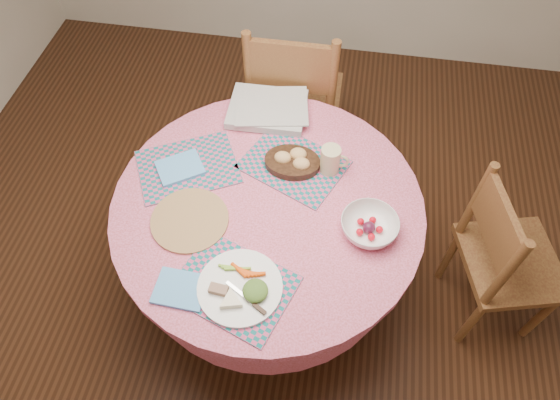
{
  "coord_description": "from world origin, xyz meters",
  "views": [
    {
      "loc": [
        0.24,
        -1.11,
        2.35
      ],
      "look_at": [
        0.05,
        0.0,
        0.78
      ],
      "focal_mm": 32.0,
      "sensor_mm": 36.0,
      "label": 1
    }
  ],
  "objects_px": {
    "dinner_plate": "(241,288)",
    "fruit_bowl": "(369,226)",
    "dining_table": "(268,229)",
    "wicker_trivet": "(190,220)",
    "latte_mug": "(331,160)",
    "bread_bowl": "(293,161)",
    "chair_back": "(293,100)",
    "chair_right": "(503,258)"
  },
  "relations": [
    {
      "from": "dining_table",
      "to": "latte_mug",
      "type": "distance_m",
      "value": 0.4
    },
    {
      "from": "chair_back",
      "to": "wicker_trivet",
      "type": "distance_m",
      "value": 1.01
    },
    {
      "from": "chair_right",
      "to": "latte_mug",
      "type": "bearing_deg",
      "value": 65.59
    },
    {
      "from": "wicker_trivet",
      "to": "bread_bowl",
      "type": "bearing_deg",
      "value": 44.03
    },
    {
      "from": "dining_table",
      "to": "dinner_plate",
      "type": "distance_m",
      "value": 0.44
    },
    {
      "from": "chair_right",
      "to": "chair_back",
      "type": "relative_size",
      "value": 0.88
    },
    {
      "from": "wicker_trivet",
      "to": "latte_mug",
      "type": "distance_m",
      "value": 0.61
    },
    {
      "from": "dining_table",
      "to": "dinner_plate",
      "type": "xyz_separation_m",
      "value": [
        -0.02,
        -0.39,
        0.22
      ]
    },
    {
      "from": "chair_right",
      "to": "bread_bowl",
      "type": "xyz_separation_m",
      "value": [
        -0.94,
        0.13,
        0.31
      ]
    },
    {
      "from": "dinner_plate",
      "to": "fruit_bowl",
      "type": "bearing_deg",
      "value": 37.16
    },
    {
      "from": "wicker_trivet",
      "to": "dinner_plate",
      "type": "xyz_separation_m",
      "value": [
        0.26,
        -0.25,
        0.01
      ]
    },
    {
      "from": "bread_bowl",
      "to": "latte_mug",
      "type": "distance_m",
      "value": 0.16
    },
    {
      "from": "chair_right",
      "to": "chair_back",
      "type": "height_order",
      "value": "chair_back"
    },
    {
      "from": "chair_right",
      "to": "fruit_bowl",
      "type": "relative_size",
      "value": 4.03
    },
    {
      "from": "chair_right",
      "to": "wicker_trivet",
      "type": "xyz_separation_m",
      "value": [
        -1.29,
        -0.21,
        0.28
      ]
    },
    {
      "from": "dinner_plate",
      "to": "fruit_bowl",
      "type": "relative_size",
      "value": 1.33
    },
    {
      "from": "latte_mug",
      "to": "wicker_trivet",
      "type": "bearing_deg",
      "value": -145.98
    },
    {
      "from": "dining_table",
      "to": "fruit_bowl",
      "type": "bearing_deg",
      "value": -9.52
    },
    {
      "from": "latte_mug",
      "to": "fruit_bowl",
      "type": "bearing_deg",
      "value": -57.02
    },
    {
      "from": "dinner_plate",
      "to": "latte_mug",
      "type": "height_order",
      "value": "latte_mug"
    },
    {
      "from": "fruit_bowl",
      "to": "latte_mug",
      "type": "bearing_deg",
      "value": 122.98
    },
    {
      "from": "chair_back",
      "to": "bread_bowl",
      "type": "relative_size",
      "value": 4.49
    },
    {
      "from": "dining_table",
      "to": "bread_bowl",
      "type": "height_order",
      "value": "bread_bowl"
    },
    {
      "from": "dinner_plate",
      "to": "dining_table",
      "type": "bearing_deg",
      "value": 86.85
    },
    {
      "from": "chair_back",
      "to": "latte_mug",
      "type": "distance_m",
      "value": 0.72
    },
    {
      "from": "dining_table",
      "to": "chair_back",
      "type": "height_order",
      "value": "chair_back"
    },
    {
      "from": "chair_right",
      "to": "chair_back",
      "type": "xyz_separation_m",
      "value": [
        -1.02,
        0.75,
        0.07
      ]
    },
    {
      "from": "wicker_trivet",
      "to": "dinner_plate",
      "type": "distance_m",
      "value": 0.36
    },
    {
      "from": "dining_table",
      "to": "dinner_plate",
      "type": "height_order",
      "value": "dinner_plate"
    },
    {
      "from": "bread_bowl",
      "to": "chair_right",
      "type": "bearing_deg",
      "value": -7.85
    },
    {
      "from": "dinner_plate",
      "to": "chair_back",
      "type": "bearing_deg",
      "value": 89.82
    },
    {
      "from": "chair_right",
      "to": "fruit_bowl",
      "type": "bearing_deg",
      "value": 88.13
    },
    {
      "from": "chair_right",
      "to": "dinner_plate",
      "type": "height_order",
      "value": "chair_right"
    },
    {
      "from": "fruit_bowl",
      "to": "chair_back",
      "type": "bearing_deg",
      "value": 115.19
    },
    {
      "from": "dining_table",
      "to": "wicker_trivet",
      "type": "relative_size",
      "value": 4.13
    },
    {
      "from": "dinner_plate",
      "to": "latte_mug",
      "type": "distance_m",
      "value": 0.64
    },
    {
      "from": "dinner_plate",
      "to": "wicker_trivet",
      "type": "bearing_deg",
      "value": 135.63
    },
    {
      "from": "chair_right",
      "to": "bread_bowl",
      "type": "distance_m",
      "value": 1.0
    },
    {
      "from": "chair_back",
      "to": "dinner_plate",
      "type": "xyz_separation_m",
      "value": [
        -0.0,
        -1.21,
        0.23
      ]
    },
    {
      "from": "wicker_trivet",
      "to": "dinner_plate",
      "type": "bearing_deg",
      "value": -44.37
    },
    {
      "from": "latte_mug",
      "to": "bread_bowl",
      "type": "bearing_deg",
      "value": -179.03
    },
    {
      "from": "chair_back",
      "to": "bread_bowl",
      "type": "bearing_deg",
      "value": 97.47
    }
  ]
}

